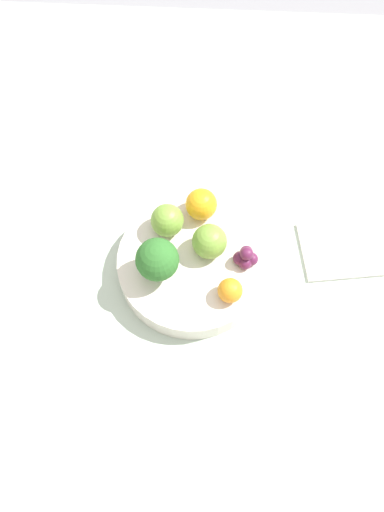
{
  "coord_description": "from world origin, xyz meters",
  "views": [
    {
      "loc": [
        -0.02,
        0.32,
        0.72
      ],
      "look_at": [
        0.0,
        0.0,
        0.07
      ],
      "focal_mm": 35.0,
      "sensor_mm": 36.0,
      "label": 1
    }
  ],
  "objects_px": {
    "broccoli": "(157,260)",
    "orange_back": "(230,290)",
    "apple_red": "(210,241)",
    "apple_green": "(167,220)",
    "grape_cluster": "(246,257)",
    "bowl": "(192,265)",
    "napkin": "(350,248)",
    "orange_front": "(201,204)"
  },
  "relations": [
    {
      "from": "apple_red",
      "to": "orange_front",
      "type": "relative_size",
      "value": 1.07
    },
    {
      "from": "apple_red",
      "to": "apple_green",
      "type": "relative_size",
      "value": 1.04
    },
    {
      "from": "apple_red",
      "to": "apple_green",
      "type": "xyz_separation_m",
      "value": [
        0.06,
        -0.03,
        -0.0
      ]
    },
    {
      "from": "broccoli",
      "to": "orange_back",
      "type": "height_order",
      "value": "broccoli"
    },
    {
      "from": "broccoli",
      "to": "grape_cluster",
      "type": "height_order",
      "value": "broccoli"
    },
    {
      "from": "apple_red",
      "to": "grape_cluster",
      "type": "xyz_separation_m",
      "value": [
        -0.05,
        0.02,
        -0.01
      ]
    },
    {
      "from": "orange_front",
      "to": "orange_back",
      "type": "bearing_deg",
      "value": 109.0
    },
    {
      "from": "broccoli",
      "to": "apple_red",
      "type": "relative_size",
      "value": 1.44
    },
    {
      "from": "apple_green",
      "to": "grape_cluster",
      "type": "xyz_separation_m",
      "value": [
        -0.12,
        0.05,
        -0.01
      ]
    },
    {
      "from": "bowl",
      "to": "apple_red",
      "type": "relative_size",
      "value": 4.34
    },
    {
      "from": "apple_green",
      "to": "napkin",
      "type": "distance_m",
      "value": 0.29
    },
    {
      "from": "orange_back",
      "to": "broccoli",
      "type": "bearing_deg",
      "value": -16.26
    },
    {
      "from": "apple_red",
      "to": "orange_back",
      "type": "xyz_separation_m",
      "value": [
        -0.03,
        0.07,
        -0.01
      ]
    },
    {
      "from": "orange_back",
      "to": "bowl",
      "type": "bearing_deg",
      "value": -44.18
    },
    {
      "from": "broccoli",
      "to": "grape_cluster",
      "type": "relative_size",
      "value": 1.98
    },
    {
      "from": "broccoli",
      "to": "apple_green",
      "type": "distance_m",
      "value": 0.08
    },
    {
      "from": "orange_back",
      "to": "grape_cluster",
      "type": "relative_size",
      "value": 0.95
    },
    {
      "from": "broccoli",
      "to": "grape_cluster",
      "type": "distance_m",
      "value": 0.13
    },
    {
      "from": "broccoli",
      "to": "orange_front",
      "type": "distance_m",
      "value": 0.12
    },
    {
      "from": "orange_front",
      "to": "grape_cluster",
      "type": "xyz_separation_m",
      "value": [
        -0.07,
        0.08,
        -0.01
      ]
    },
    {
      "from": "bowl",
      "to": "broccoli",
      "type": "bearing_deg",
      "value": 27.75
    },
    {
      "from": "broccoli",
      "to": "apple_green",
      "type": "height_order",
      "value": "broccoli"
    },
    {
      "from": "grape_cluster",
      "to": "napkin",
      "type": "bearing_deg",
      "value": -164.01
    },
    {
      "from": "orange_front",
      "to": "grape_cluster",
      "type": "distance_m",
      "value": 0.11
    },
    {
      "from": "orange_back",
      "to": "grape_cluster",
      "type": "xyz_separation_m",
      "value": [
        -0.02,
        -0.06,
        -0.0
      ]
    },
    {
      "from": "grape_cluster",
      "to": "apple_red",
      "type": "bearing_deg",
      "value": -16.31
    },
    {
      "from": "apple_red",
      "to": "bowl",
      "type": "bearing_deg",
      "value": 35.0
    },
    {
      "from": "apple_green",
      "to": "orange_back",
      "type": "bearing_deg",
      "value": 132.58
    },
    {
      "from": "orange_front",
      "to": "apple_green",
      "type": "bearing_deg",
      "value": 32.44
    },
    {
      "from": "bowl",
      "to": "orange_front",
      "type": "distance_m",
      "value": 0.09
    },
    {
      "from": "bowl",
      "to": "apple_red",
      "type": "bearing_deg",
      "value": -145.0
    },
    {
      "from": "apple_red",
      "to": "orange_back",
      "type": "bearing_deg",
      "value": 113.87
    },
    {
      "from": "napkin",
      "to": "bowl",
      "type": "bearing_deg",
      "value": 11.39
    },
    {
      "from": "broccoli",
      "to": "orange_back",
      "type": "relative_size",
      "value": 2.08
    },
    {
      "from": "bowl",
      "to": "orange_back",
      "type": "xyz_separation_m",
      "value": [
        -0.06,
        0.05,
        0.04
      ]
    },
    {
      "from": "orange_back",
      "to": "napkin",
      "type": "distance_m",
      "value": 0.23
    },
    {
      "from": "apple_green",
      "to": "orange_front",
      "type": "xyz_separation_m",
      "value": [
        -0.05,
        -0.03,
        -0.0
      ]
    },
    {
      "from": "apple_green",
      "to": "orange_back",
      "type": "xyz_separation_m",
      "value": [
        -0.1,
        0.1,
        -0.01
      ]
    },
    {
      "from": "apple_red",
      "to": "orange_front",
      "type": "xyz_separation_m",
      "value": [
        0.01,
        -0.06,
        -0.0
      ]
    },
    {
      "from": "bowl",
      "to": "orange_back",
      "type": "height_order",
      "value": "orange_back"
    },
    {
      "from": "broccoli",
      "to": "bowl",
      "type": "bearing_deg",
      "value": -152.25
    },
    {
      "from": "apple_green",
      "to": "napkin",
      "type": "xyz_separation_m",
      "value": [
        -0.29,
        -0.0,
        -0.06
      ]
    }
  ]
}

